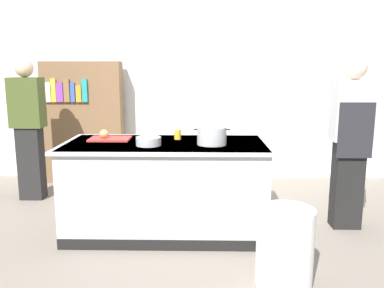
{
  "coord_description": "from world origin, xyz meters",
  "views": [
    {
      "loc": [
        0.33,
        -3.8,
        1.61
      ],
      "look_at": [
        0.25,
        0.2,
        0.85
      ],
      "focal_mm": 37.54,
      "sensor_mm": 36.0,
      "label": 1
    }
  ],
  "objects": [
    {
      "name": "cutting_board",
      "position": [
        -0.57,
        0.15,
        0.91
      ],
      "size": [
        0.4,
        0.28,
        0.02
      ],
      "primitive_type": "cube",
      "color": "red",
      "rests_on": "counter_island"
    },
    {
      "name": "onion",
      "position": [
        -0.63,
        0.14,
        0.96
      ],
      "size": [
        0.09,
        0.09,
        0.09
      ],
      "primitive_type": "sphere",
      "color": "tan",
      "rests_on": "cutting_board"
    },
    {
      "name": "stock_pot",
      "position": [
        0.44,
        -0.09,
        0.98
      ],
      "size": [
        0.34,
        0.28,
        0.17
      ],
      "color": "#B7BABF",
      "rests_on": "counter_island"
    },
    {
      "name": "bookshelf",
      "position": [
        -1.32,
        1.8,
        0.85
      ],
      "size": [
        1.1,
        0.31,
        1.7
      ],
      "color": "brown",
      "rests_on": "ground_plane"
    },
    {
      "name": "trash_bin",
      "position": [
        0.96,
        -1.01,
        0.3
      ],
      "size": [
        0.42,
        0.42,
        0.6
      ],
      "primitive_type": "cylinder",
      "color": "white",
      "rests_on": "ground_plane"
    },
    {
      "name": "mixing_bowl",
      "position": [
        -0.15,
        -0.14,
        0.94
      ],
      "size": [
        0.23,
        0.23,
        0.08
      ],
      "primitive_type": "cylinder",
      "color": "#B7BABF",
      "rests_on": "counter_island"
    },
    {
      "name": "ground_plane",
      "position": [
        0.0,
        0.0,
        0.0
      ],
      "size": [
        10.0,
        10.0,
        0.0
      ],
      "primitive_type": "plane",
      "color": "slate"
    },
    {
      "name": "counter_island",
      "position": [
        0.0,
        -0.0,
        0.47
      ],
      "size": [
        1.98,
        0.98,
        0.9
      ],
      "color": "#B7BABF",
      "rests_on": "ground_plane"
    },
    {
      "name": "person_guest",
      "position": [
        -1.76,
        0.99,
        0.91
      ],
      "size": [
        0.38,
        0.24,
        1.72
      ],
      "rotation": [
        0.0,
        0.0,
        -1.47
      ],
      "color": "black",
      "rests_on": "ground_plane"
    },
    {
      "name": "juice_cup",
      "position": [
        0.11,
        0.19,
        0.95
      ],
      "size": [
        0.07,
        0.07,
        0.1
      ],
      "primitive_type": "cylinder",
      "color": "yellow",
      "rests_on": "counter_island"
    },
    {
      "name": "person_chef",
      "position": [
        1.82,
        0.15,
        0.91
      ],
      "size": [
        0.38,
        0.25,
        1.72
      ],
      "rotation": [
        0.0,
        0.0,
        1.38
      ],
      "color": "black",
      "rests_on": "ground_plane"
    },
    {
      "name": "back_wall",
      "position": [
        0.0,
        2.1,
        1.5
      ],
      "size": [
        6.4,
        0.12,
        3.0
      ],
      "primitive_type": "cube",
      "color": "white",
      "rests_on": "ground_plane"
    }
  ]
}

